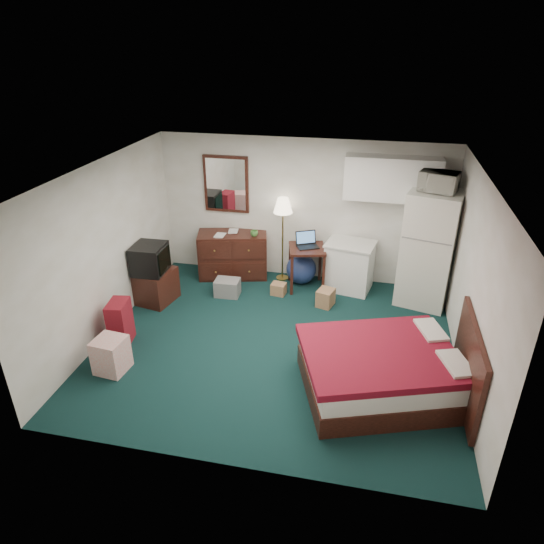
% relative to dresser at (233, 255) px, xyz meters
% --- Properties ---
extents(floor, '(5.00, 4.50, 0.01)m').
position_rel_dresser_xyz_m(floor, '(1.21, -1.98, -0.42)').
color(floor, black).
rests_on(floor, ground).
extents(ceiling, '(5.00, 4.50, 0.01)m').
position_rel_dresser_xyz_m(ceiling, '(1.21, -1.98, 2.08)').
color(ceiling, beige).
rests_on(ceiling, walls).
extents(walls, '(5.01, 4.51, 2.50)m').
position_rel_dresser_xyz_m(walls, '(1.21, -1.98, 0.83)').
color(walls, beige).
rests_on(walls, floor).
extents(mirror, '(0.80, 0.06, 1.00)m').
position_rel_dresser_xyz_m(mirror, '(-0.14, 0.24, 1.23)').
color(mirror, white).
rests_on(mirror, walls).
extents(upper_cabinets, '(1.50, 0.35, 0.70)m').
position_rel_dresser_xyz_m(upper_cabinets, '(2.66, 0.10, 1.53)').
color(upper_cabinets, white).
rests_on(upper_cabinets, walls).
extents(headboard, '(0.06, 1.56, 1.00)m').
position_rel_dresser_xyz_m(headboard, '(3.67, -2.71, 0.13)').
color(headboard, black).
rests_on(headboard, walls).
extents(dresser, '(1.32, 0.83, 0.83)m').
position_rel_dresser_xyz_m(dresser, '(0.00, 0.00, 0.00)').
color(dresser, black).
rests_on(dresser, floor).
extents(floor_lamp, '(0.34, 0.34, 1.52)m').
position_rel_dresser_xyz_m(floor_lamp, '(0.90, 0.06, 0.35)').
color(floor_lamp, '#B69342').
rests_on(floor_lamp, floor).
extents(desk, '(0.72, 0.72, 0.76)m').
position_rel_dresser_xyz_m(desk, '(1.37, -0.18, -0.04)').
color(desk, black).
rests_on(desk, floor).
extents(exercise_ball, '(0.65, 0.65, 0.53)m').
position_rel_dresser_xyz_m(exercise_ball, '(1.26, -0.02, -0.15)').
color(exercise_ball, navy).
rests_on(exercise_ball, floor).
extents(kitchen_counter, '(0.85, 0.71, 0.83)m').
position_rel_dresser_xyz_m(kitchen_counter, '(2.10, -0.07, -0.00)').
color(kitchen_counter, white).
rests_on(kitchen_counter, floor).
extents(fridge, '(0.95, 0.95, 1.89)m').
position_rel_dresser_xyz_m(fridge, '(3.34, -0.24, 0.53)').
color(fridge, silver).
rests_on(fridge, floor).
extents(bed, '(2.22, 1.97, 0.59)m').
position_rel_dresser_xyz_m(bed, '(2.69, -2.71, -0.12)').
color(bed, '#51071C').
rests_on(bed, floor).
extents(tv_stand, '(0.66, 0.70, 0.55)m').
position_rel_dresser_xyz_m(tv_stand, '(-1.00, -1.17, -0.14)').
color(tv_stand, black).
rests_on(tv_stand, floor).
extents(suitcase, '(0.31, 0.44, 0.66)m').
position_rel_dresser_xyz_m(suitcase, '(-0.97, -2.41, -0.08)').
color(suitcase, '#591418').
rests_on(suitcase, floor).
extents(retail_box, '(0.42, 0.42, 0.48)m').
position_rel_dresser_xyz_m(retail_box, '(-0.79, -3.03, -0.18)').
color(retail_box, silver).
rests_on(retail_box, floor).
extents(file_bin, '(0.42, 0.32, 0.29)m').
position_rel_dresser_xyz_m(file_bin, '(0.11, -0.75, -0.27)').
color(file_bin, gray).
rests_on(file_bin, floor).
extents(cardboard_box_a, '(0.26, 0.23, 0.20)m').
position_rel_dresser_xyz_m(cardboard_box_a, '(0.95, -0.53, -0.31)').
color(cardboard_box_a, olive).
rests_on(cardboard_box_a, floor).
extents(cardboard_box_b, '(0.31, 0.34, 0.29)m').
position_rel_dresser_xyz_m(cardboard_box_b, '(1.78, -0.75, -0.27)').
color(cardboard_box_b, olive).
rests_on(cardboard_box_b, floor).
extents(laptop, '(0.44, 0.41, 0.24)m').
position_rel_dresser_xyz_m(laptop, '(1.38, -0.16, 0.46)').
color(laptop, black).
rests_on(laptop, desk).
extents(crt_tv, '(0.52, 0.55, 0.47)m').
position_rel_dresser_xyz_m(crt_tv, '(-1.02, -1.22, 0.37)').
color(crt_tv, black).
rests_on(crt_tv, tv_stand).
extents(microwave, '(0.62, 0.47, 0.37)m').
position_rel_dresser_xyz_m(microwave, '(3.32, -0.25, 1.66)').
color(microwave, silver).
rests_on(microwave, fridge).
extents(book_a, '(0.17, 0.02, 0.24)m').
position_rel_dresser_xyz_m(book_a, '(-0.26, -0.16, 0.53)').
color(book_a, olive).
rests_on(book_a, dresser).
extents(book_b, '(0.17, 0.05, 0.23)m').
position_rel_dresser_xyz_m(book_b, '(-0.08, 0.06, 0.53)').
color(book_b, olive).
rests_on(book_b, dresser).
extents(mug, '(0.15, 0.12, 0.13)m').
position_rel_dresser_xyz_m(mug, '(0.42, -0.05, 0.48)').
color(mug, '#447935').
rests_on(mug, dresser).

